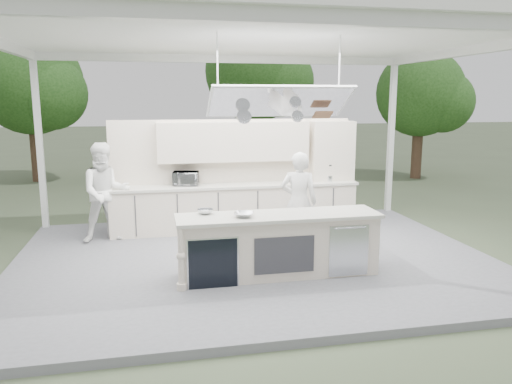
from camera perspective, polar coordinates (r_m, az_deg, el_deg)
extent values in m
plane|color=#455138|center=(8.64, -0.24, -8.20)|extent=(90.00, 90.00, 0.00)
cube|color=slate|center=(8.63, -0.24, -7.82)|extent=(8.00, 6.00, 0.12)
cube|color=white|center=(12.27, 15.16, 5.89)|extent=(0.12, 0.12, 3.70)
cube|color=white|center=(11.19, -23.50, 4.94)|extent=(0.12, 0.12, 3.70)
cube|color=white|center=(8.24, -0.26, 17.54)|extent=(8.20, 6.20, 0.16)
cube|color=white|center=(5.43, 6.22, 19.34)|extent=(8.00, 0.12, 0.16)
cube|color=white|center=(11.07, -3.36, 14.93)|extent=(8.00, 0.12, 0.16)
cube|color=white|center=(9.77, 23.58, 14.65)|extent=(0.12, 6.00, 0.16)
cube|color=white|center=(7.35, 2.72, 10.31)|extent=(2.00, 0.71, 0.43)
cube|color=white|center=(7.35, 2.72, 10.31)|extent=(2.06, 0.76, 0.46)
cylinder|color=white|center=(7.19, -4.42, 14.07)|extent=(0.02, 0.02, 0.95)
cylinder|color=white|center=(7.63, 9.51, 13.76)|extent=(0.02, 0.02, 0.95)
cylinder|color=silver|center=(7.39, -1.38, 8.61)|extent=(0.22, 0.14, 0.21)
cylinder|color=silver|center=(7.53, 4.75, 8.61)|extent=(0.18, 0.12, 0.18)
cube|color=brown|center=(7.67, 7.61, 8.75)|extent=(0.28, 0.18, 0.12)
cube|color=beige|center=(7.68, 2.58, -6.19)|extent=(3.00, 0.70, 0.90)
cube|color=silver|center=(7.55, 2.61, -2.74)|extent=(3.10, 0.78, 0.05)
cylinder|color=beige|center=(7.13, -8.58, -7.56)|extent=(0.11, 0.11, 0.92)
cube|color=black|center=(7.19, -4.94, -8.16)|extent=(0.70, 0.04, 0.72)
cube|color=silver|center=(7.19, -4.93, -8.17)|extent=(0.74, 0.03, 0.72)
cube|color=#313136|center=(7.36, 3.27, -7.20)|extent=(0.90, 0.02, 0.55)
cube|color=silver|center=(7.67, 10.56, -6.63)|extent=(0.62, 0.02, 0.78)
cube|color=beige|center=(10.29, -2.35, -1.82)|extent=(5.00, 0.65, 0.90)
cube|color=silver|center=(10.20, -2.38, 0.78)|extent=(5.08, 0.72, 0.05)
cube|color=beige|center=(10.46, -2.65, 2.14)|extent=(5.00, 0.10, 2.25)
cube|color=beige|center=(10.25, -2.57, 5.76)|extent=(3.10, 0.38, 0.80)
cube|color=beige|center=(10.77, 8.62, 4.55)|extent=(0.90, 0.45, 1.30)
cube|color=brown|center=(10.77, 8.62, 4.55)|extent=(0.84, 0.40, 0.03)
cylinder|color=silver|center=(10.67, 8.30, 1.58)|extent=(0.20, 0.20, 0.12)
cylinder|color=black|center=(10.65, 8.32, 2.43)|extent=(0.17, 0.17, 0.20)
cylinder|color=black|center=(10.80, 10.04, 1.58)|extent=(0.16, 0.16, 0.10)
cone|color=black|center=(10.77, 10.07, 2.47)|extent=(0.14, 0.14, 0.24)
cylinder|color=#463323|center=(18.51, -23.83, 4.36)|extent=(0.36, 0.36, 2.10)
sphere|color=#386625|center=(18.43, -24.36, 11.28)|extent=(3.40, 3.40, 3.40)
sphere|color=#386625|center=(17.79, -22.46, 10.38)|extent=(2.38, 2.38, 2.38)
cylinder|color=#463323|center=(20.50, -0.09, 6.28)|extent=(0.36, 0.36, 2.45)
sphere|color=#386625|center=(20.46, -0.09, 13.63)|extent=(4.00, 4.00, 4.00)
sphere|color=#386625|center=(20.04, 2.56, 12.54)|extent=(2.80, 2.80, 2.80)
cylinder|color=#463323|center=(18.53, 17.90, 4.48)|extent=(0.36, 0.36, 1.92)
sphere|color=#386625|center=(18.44, 18.26, 10.71)|extent=(3.00, 3.00, 3.00)
sphere|color=#386625|center=(18.36, 20.56, 9.63)|extent=(2.10, 2.10, 2.10)
imported|color=white|center=(8.81, 4.91, -1.11)|extent=(0.75, 0.61, 1.77)
imported|color=white|center=(9.76, -16.83, -0.05)|extent=(1.04, 0.88, 1.87)
imported|color=#B0B2B7|center=(10.11, -8.03, 1.54)|extent=(0.56, 0.43, 0.28)
imported|color=silver|center=(7.36, -1.40, -2.61)|extent=(0.38, 0.38, 0.07)
imported|color=#B7BABE|center=(7.59, -5.82, -2.23)|extent=(0.30, 0.30, 0.07)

